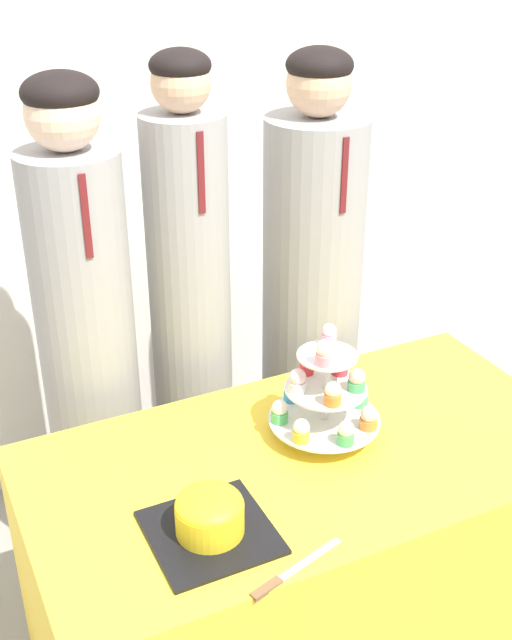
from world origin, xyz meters
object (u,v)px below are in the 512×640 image
cupcake_stand (327,393)px  student_0 (90,360)px  cake_knife (283,578)px  student_1 (191,333)px  student_2 (311,314)px  round_cake (210,516)px

cupcake_stand → student_0: bearing=130.4°
cake_knife → student_1: (0.18, 0.95, 0.06)m
cake_knife → student_1: size_ratio=0.15×
student_1 → student_2: (0.42, 0.00, -0.03)m
student_1 → cake_knife: bearing=-100.7°
cake_knife → student_0: student_0 is taller
student_0 → cake_knife: bearing=-81.7°
cupcake_stand → student_0: 0.73m
cupcake_stand → cake_knife: bearing=-129.7°
cake_knife → student_2: bearing=42.2°
cake_knife → student_1: student_1 is taller
round_cake → student_0: (-0.06, 0.77, -0.00)m
cake_knife → student_2: size_ratio=0.15×
cake_knife → student_2: student_2 is taller
round_cake → student_1: student_1 is taller
cupcake_stand → student_0: (-0.47, 0.55, -0.08)m
round_cake → student_0: size_ratio=0.17×
cupcake_stand → student_2: bearing=64.3°
student_1 → student_2: size_ratio=1.01×
cupcake_stand → student_1: size_ratio=0.19×
cupcake_stand → student_2: student_2 is taller
student_0 → student_1: bearing=-0.0°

